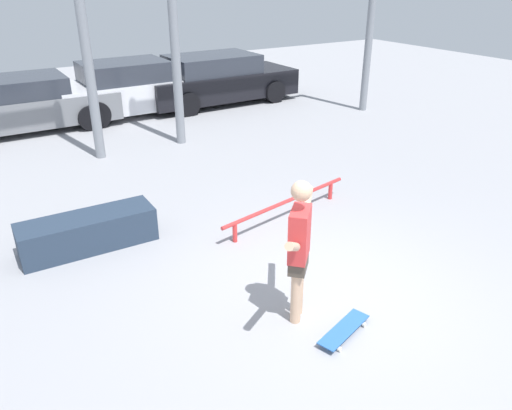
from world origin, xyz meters
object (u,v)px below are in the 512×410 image
Objects in this scene: grind_box at (88,232)px; parked_car_black at (217,80)px; parked_car_grey at (21,105)px; skateboarder at (299,245)px; skateboard at (344,330)px; grind_rail at (287,203)px; parked_car_white at (130,89)px.

parked_car_black is at bearing 49.95° from grind_box.
grind_box is at bearing -91.45° from parked_car_grey.
skateboarder reaches higher than skateboard.
parked_car_black reaches higher than parked_car_grey.
parked_car_grey is 0.96× the size of parked_car_black.
grind_rail is (2.94, -0.75, 0.02)m from grind_box.
parked_car_white is 0.88× the size of parked_car_black.
parked_car_white reaches higher than grind_rail.
skateboarder is at bearing -61.01° from grind_box.
parked_car_white is (2.99, 6.73, 0.45)m from grind_box.
parked_car_white is (0.05, 7.48, 0.43)m from grind_rail.
skateboarder is 0.39× the size of parked_car_grey.
skateboarder is 2.60m from grind_rail.
grind_rail is at bearing 49.65° from skateboard.
skateboarder reaches higher than grind_box.
skateboard is 10.21m from parked_car_white.
parked_car_white is at bearing 177.90° from parked_car_black.
skateboard is 10.74m from parked_car_black.
parked_car_grey is at bearing 53.35° from skateboarder.
skateboard is at bearing -80.40° from parked_car_grey.
parked_car_white is at bearing 36.87° from skateboarder.
grind_box is at bearing -130.48° from parked_car_black.
skateboard is 2.87m from grind_rail.
skateboarder is 2.13× the size of skateboard.
grind_box is at bearing 74.15° from skateboarder.
parked_car_grey reaches higher than skateboard.
parked_car_grey is (0.21, 6.70, 0.39)m from grind_box.
parked_car_black is at bearing 51.56° from skateboard.
parked_car_grey is at bearing 110.11° from grind_rail.
grind_box reaches higher than grind_rail.
grind_box is (-1.59, 2.87, -0.70)m from skateboarder.
parked_car_white reaches higher than parked_car_black.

